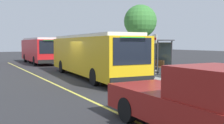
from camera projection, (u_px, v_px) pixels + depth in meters
name	position (u px, v px, depth m)	size (l,w,h in m)	color
ground_plane	(81.00, 79.00, 17.84)	(120.00, 120.00, 0.00)	#2B2B2D
sidewalk_curb	(153.00, 73.00, 20.71)	(44.00, 6.40, 0.15)	gray
lane_stripe_center	(48.00, 81.00, 16.78)	(36.00, 0.14, 0.01)	#E0D64C
transit_bus_main	(91.00, 54.00, 18.65)	(12.06, 3.34, 2.95)	gold
transit_bus_second	(40.00, 50.00, 31.37)	(10.38, 2.90, 2.95)	red
pickup_truck	(196.00, 103.00, 6.83)	(5.41, 2.05, 1.85)	maroon
bus_shelter	(154.00, 49.00, 20.55)	(2.90, 1.60, 2.48)	#333338
waiting_bench	(156.00, 66.00, 20.48)	(1.60, 0.48, 0.95)	brown
route_sign_post	(155.00, 50.00, 17.00)	(0.44, 0.08, 2.80)	#333338
pedestrian_commuter	(138.00, 61.00, 19.18)	(0.24, 0.40, 1.69)	#282D47
street_tree_upstreet	(140.00, 22.00, 26.18)	(3.22, 3.22, 5.98)	brown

